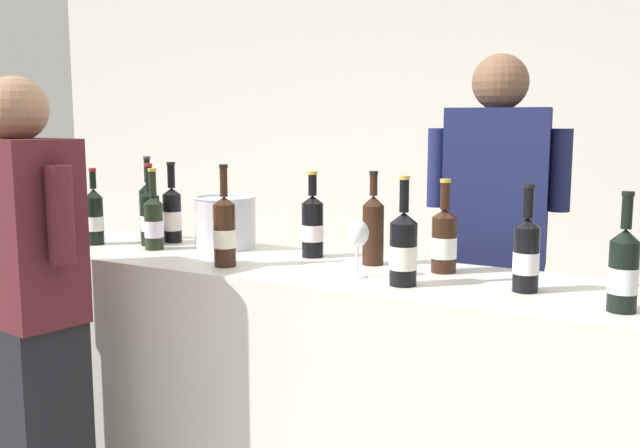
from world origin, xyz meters
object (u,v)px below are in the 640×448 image
at_px(wine_bottle_3, 94,217).
at_px(wine_bottle_11, 172,214).
at_px(wine_bottle_5, 373,228).
at_px(wine_bottle_8, 444,240).
at_px(wine_bottle_4, 148,208).
at_px(ice_bucket, 225,222).
at_px(wine_bottle_10, 526,253).
at_px(wine_bottle_0, 403,249).
at_px(wine_bottle_7, 225,231).
at_px(wine_bottle_1, 623,270).
at_px(wine_bottle_6, 150,217).
at_px(wine_glass, 357,236).
at_px(wine_bottle_2, 154,222).
at_px(wine_bottle_9, 313,226).
at_px(person_guest, 29,333).
at_px(person_server, 493,284).

bearing_deg(wine_bottle_3, wine_bottle_11, 39.08).
height_order(wine_bottle_5, wine_bottle_8, wine_bottle_5).
bearing_deg(wine_bottle_4, wine_bottle_3, -113.90).
bearing_deg(ice_bucket, wine_bottle_10, -8.15).
height_order(wine_bottle_0, wine_bottle_7, wine_bottle_7).
relative_size(wine_bottle_1, wine_bottle_6, 0.96).
relative_size(wine_bottle_6, wine_glass, 1.77).
bearing_deg(wine_bottle_4, wine_glass, -12.64).
xyz_separation_m(wine_bottle_1, wine_bottle_10, (-0.28, 0.10, 0.00)).
xyz_separation_m(wine_bottle_2, wine_bottle_6, (-0.08, 0.07, 0.01)).
distance_m(wine_bottle_0, wine_bottle_1, 0.62).
relative_size(wine_bottle_1, wine_bottle_4, 0.90).
height_order(wine_bottle_3, wine_bottle_9, wine_bottle_9).
relative_size(wine_bottle_5, wine_bottle_8, 1.06).
distance_m(wine_bottle_5, wine_bottle_9, 0.26).
xyz_separation_m(wine_bottle_8, wine_bottle_10, (0.30, -0.15, 0.01)).
xyz_separation_m(wine_bottle_7, wine_glass, (0.48, 0.07, 0.01)).
bearing_deg(wine_bottle_3, person_guest, -65.57).
relative_size(wine_bottle_8, person_server, 0.18).
xyz_separation_m(wine_bottle_5, wine_bottle_9, (-0.26, 0.02, -0.01)).
bearing_deg(ice_bucket, wine_glass, -18.57).
distance_m(wine_bottle_11, ice_bucket, 0.27).
xyz_separation_m(wine_bottle_2, wine_bottle_8, (1.14, 0.14, -0.00)).
xyz_separation_m(wine_bottle_6, wine_bottle_10, (1.53, -0.07, -0.00)).
bearing_deg(wine_bottle_0, wine_bottle_8, 79.34).
distance_m(wine_bottle_7, wine_bottle_10, 1.01).
distance_m(wine_bottle_0, wine_bottle_3, 1.39).
height_order(wine_bottle_10, person_guest, person_guest).
distance_m(wine_bottle_4, wine_bottle_6, 0.16).
distance_m(wine_bottle_0, wine_bottle_9, 0.54).
distance_m(wine_glass, person_server, 0.79).
xyz_separation_m(wine_bottle_0, wine_bottle_2, (-1.10, 0.10, -0.00)).
relative_size(wine_bottle_9, wine_bottle_11, 0.95).
bearing_deg(wine_bottle_1, person_server, 126.19).
relative_size(wine_bottle_10, person_guest, 0.19).
bearing_deg(wine_bottle_4, wine_bottle_6, -45.36).
distance_m(wine_bottle_6, wine_glass, 1.01).
relative_size(wine_bottle_8, wine_bottle_9, 0.98).
bearing_deg(wine_bottle_7, ice_bucket, 126.09).
xyz_separation_m(wine_bottle_2, wine_glass, (0.92, -0.07, 0.02)).
xyz_separation_m(wine_bottle_1, person_server, (-0.54, 0.73, -0.25)).
bearing_deg(wine_bottle_9, person_server, 39.23).
bearing_deg(wine_bottle_1, wine_bottle_11, 171.11).
distance_m(wine_bottle_5, wine_bottle_8, 0.26).
bearing_deg(wine_bottle_3, wine_bottle_4, 66.10).
bearing_deg(wine_bottle_11, wine_bottle_5, -1.47).
distance_m(wine_bottle_3, wine_bottle_10, 1.74).
bearing_deg(wine_bottle_0, wine_bottle_3, 176.92).
xyz_separation_m(wine_bottle_2, wine_bottle_7, (0.44, -0.13, 0.01)).
distance_m(wine_bottle_1, person_guest, 1.85).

